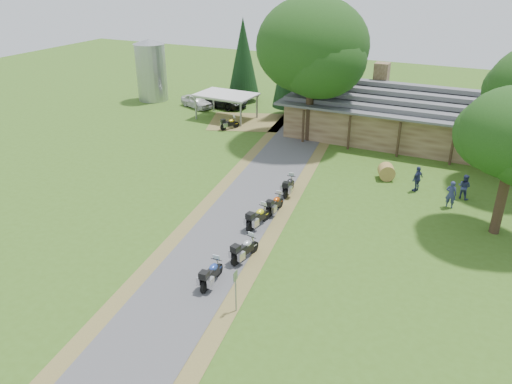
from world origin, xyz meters
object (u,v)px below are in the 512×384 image
at_px(motorcycle_row_b, 245,248).
at_px(motorcycle_row_c, 258,216).
at_px(car_dark_suv, 221,95).
at_px(motorcycle_row_e, 289,185).
at_px(silo, 151,70).
at_px(car_white_sedan, 196,100).
at_px(motorcycle_carport_a, 230,123).
at_px(carport, 226,106).
at_px(lodge, 411,112).
at_px(motorcycle_row_a, 212,272).
at_px(motorcycle_row_d, 275,203).
at_px(hay_bale, 386,172).

xyz_separation_m(motorcycle_row_b, motorcycle_row_c, (-0.89, 3.48, 0.02)).
relative_size(car_dark_suv, motorcycle_row_e, 3.35).
distance_m(silo, car_white_sedan, 6.56).
xyz_separation_m(motorcycle_row_e, motorcycle_carport_a, (-10.24, 10.62, -0.06)).
bearing_deg(motorcycle_row_c, car_dark_suv, 43.03).
distance_m(carport, motorcycle_row_b, 25.60).
height_order(car_white_sedan, motorcycle_row_c, car_white_sedan).
relative_size(lodge, motorcycle_row_a, 11.28).
distance_m(carport, motorcycle_row_d, 20.60).
bearing_deg(carport, motorcycle_row_d, -50.34).
bearing_deg(motorcycle_row_d, car_white_sedan, 46.11).
bearing_deg(motorcycle_row_a, hay_bale, -19.46).
xyz_separation_m(car_dark_suv, hay_bale, (20.09, -11.90, -0.65)).
relative_size(lodge, motorcycle_row_e, 11.30).
bearing_deg(car_white_sedan, motorcycle_carport_a, -104.86).
bearing_deg(motorcycle_row_d, carport, 40.33).
xyz_separation_m(car_dark_suv, motorcycle_row_a, (15.29, -28.30, -0.57)).
bearing_deg(car_dark_suv, motorcycle_row_a, -145.14).
xyz_separation_m(lodge, motorcycle_row_b, (-4.16, -23.10, -1.79)).
distance_m(motorcycle_row_d, hay_bale, 9.63).
distance_m(motorcycle_row_a, motorcycle_row_e, 11.13).
distance_m(silo, motorcycle_row_b, 34.52).
height_order(motorcycle_row_a, motorcycle_row_c, motorcycle_row_c).
height_order(lodge, motorcycle_row_e, lodge).
height_order(motorcycle_row_d, motorcycle_row_e, motorcycle_row_e).
bearing_deg(silo, car_dark_suv, 6.21).
xyz_separation_m(motorcycle_row_e, hay_bale, (5.33, 5.28, -0.08)).
height_order(motorcycle_row_a, hay_bale, motorcycle_row_a).
xyz_separation_m(car_white_sedan, motorcycle_row_c, (16.99, -20.58, -0.17)).
bearing_deg(motorcycle_row_c, carport, 42.69).
height_order(silo, motorcycle_carport_a, silo).
height_order(lodge, motorcycle_row_d, lodge).
relative_size(motorcycle_row_c, motorcycle_row_d, 1.08).
distance_m(car_dark_suv, motorcycle_row_e, 22.65).
xyz_separation_m(motorcycle_carport_a, hay_bale, (15.57, -5.34, -0.03)).
height_order(car_dark_suv, motorcycle_row_c, car_dark_suv).
relative_size(carport, car_white_sedan, 1.09).
bearing_deg(hay_bale, motorcycle_row_a, -106.32).
xyz_separation_m(carport, hay_bale, (17.48, -8.25, -0.65)).
distance_m(motorcycle_row_a, motorcycle_row_b, 2.71).
bearing_deg(silo, hay_bale, -21.26).
relative_size(motorcycle_row_b, motorcycle_row_c, 0.97).
bearing_deg(motorcycle_row_a, motorcycle_row_e, -0.41).
relative_size(motorcycle_row_e, motorcycle_carport_a, 1.09).
bearing_deg(motorcycle_row_e, motorcycle_carport_a, 37.99).
relative_size(motorcycle_row_a, motorcycle_row_c, 0.95).
height_order(silo, motorcycle_row_c, silo).
bearing_deg(hay_bale, motorcycle_row_d, -121.79).
height_order(car_white_sedan, motorcycle_row_a, car_white_sedan).
bearing_deg(motorcycle_carport_a, motorcycle_row_c, -115.22).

